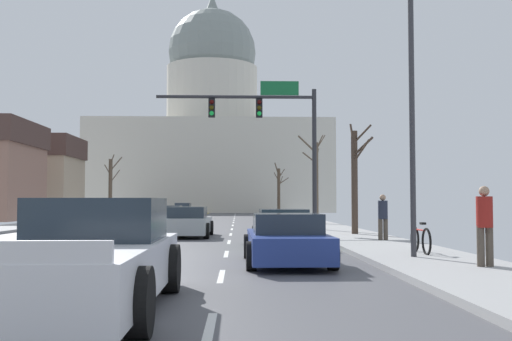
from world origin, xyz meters
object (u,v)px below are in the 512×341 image
at_px(sedan_near_01, 283,229).
at_px(bicycle_parked, 421,240).
at_px(pickup_truck_near_03, 89,259).
at_px(sedan_oncoming_01, 171,213).
at_px(sedan_near_02, 287,241).
at_px(street_lamp_right, 402,63).
at_px(signal_gantry, 271,124).
at_px(pedestrian_00, 383,215).
at_px(sedan_near_00, 187,223).
at_px(pedestrian_01, 485,222).
at_px(sedan_oncoming_00, 90,216).
at_px(sedan_oncoming_02, 183,210).

relative_size(sedan_near_01, bicycle_parked, 2.47).
height_order(pickup_truck_near_03, sedan_oncoming_01, pickup_truck_near_03).
bearing_deg(bicycle_parked, sedan_near_02, -159.59).
bearing_deg(sedan_near_01, sedan_near_02, -93.21).
xyz_separation_m(street_lamp_right, sedan_oncoming_01, (-9.73, 35.96, -4.45)).
distance_m(signal_gantry, sedan_near_02, 15.89).
height_order(street_lamp_right, sedan_near_01, street_lamp_right).
distance_m(pickup_truck_near_03, pedestrian_00, 14.83).
bearing_deg(sedan_near_00, pedestrian_01, -61.12).
bearing_deg(pedestrian_00, pedestrian_01, -89.61).
bearing_deg(bicycle_parked, sedan_oncoming_01, 106.72).
xyz_separation_m(sedan_near_00, pedestrian_01, (7.38, -13.37, 0.48)).
xyz_separation_m(sedan_oncoming_01, bicycle_parked, (10.47, -34.88, -0.07)).
bearing_deg(signal_gantry, street_lamp_right, -80.46).
height_order(street_lamp_right, sedan_oncoming_00, street_lamp_right).
distance_m(sedan_oncoming_00, pedestrian_01, 29.05).
distance_m(sedan_oncoming_01, pedestrian_01, 39.80).
height_order(sedan_near_02, pedestrian_01, pedestrian_01).
bearing_deg(sedan_oncoming_02, pedestrian_00, -75.67).
relative_size(sedan_oncoming_01, bicycle_parked, 2.55).
distance_m(pickup_truck_near_03, bicycle_parked, 10.24).
distance_m(sedan_oncoming_01, sedan_oncoming_02, 13.53).
bearing_deg(sedan_near_02, pedestrian_01, -26.87).
bearing_deg(pedestrian_00, signal_gantry, 112.92).
bearing_deg(street_lamp_right, sedan_oncoming_02, 101.36).
height_order(sedan_near_00, sedan_oncoming_00, sedan_oncoming_00).
bearing_deg(pedestrian_00, sedan_oncoming_01, 110.07).
xyz_separation_m(sedan_near_01, sedan_oncoming_02, (-7.32, 44.11, 0.04)).
height_order(signal_gantry, sedan_oncoming_01, signal_gantry).
height_order(sedan_near_00, bicycle_parked, sedan_near_00).
bearing_deg(sedan_near_02, pickup_truck_near_03, -117.98).
xyz_separation_m(signal_gantry, pickup_truck_near_03, (-3.71, -21.29, -4.64)).
distance_m(pedestrian_00, pedestrian_01, 8.84).
relative_size(street_lamp_right, bicycle_parked, 4.69).
bearing_deg(street_lamp_right, sedan_oncoming_00, 120.07).
xyz_separation_m(sedan_oncoming_00, bicycle_parked, (14.01, -21.83, -0.12)).
bearing_deg(pickup_truck_near_03, pedestrian_01, 29.33).
distance_m(street_lamp_right, pickup_truck_near_03, 9.92).
bearing_deg(sedan_oncoming_00, signal_gantry, -36.81).
relative_size(street_lamp_right, sedan_near_00, 1.80).
bearing_deg(pedestrian_00, street_lamp_right, -99.01).
distance_m(street_lamp_right, sedan_near_00, 13.45).
xyz_separation_m(street_lamp_right, sedan_near_01, (-2.62, 5.39, -4.42)).
xyz_separation_m(sedan_near_01, sedan_near_02, (-0.32, -5.67, -0.02)).
distance_m(street_lamp_right, pedestrian_00, 7.70).
bearing_deg(sedan_near_00, bicycle_parked, -54.78).
bearing_deg(street_lamp_right, pedestrian_01, -64.87).
relative_size(sedan_oncoming_00, pedestrian_01, 2.72).
relative_size(street_lamp_right, sedan_oncoming_02, 1.85).
xyz_separation_m(sedan_oncoming_01, pedestrian_00, (10.76, -29.45, 0.48)).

